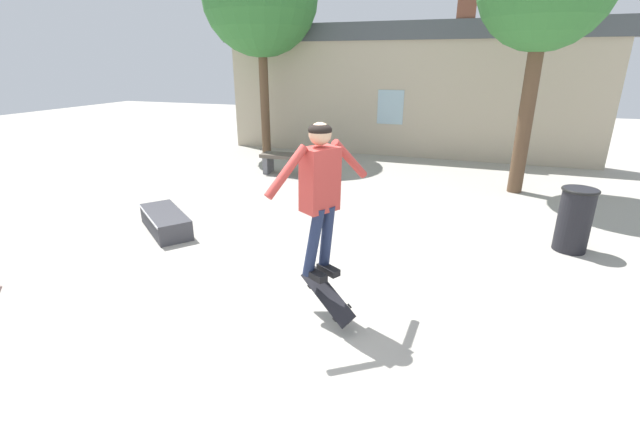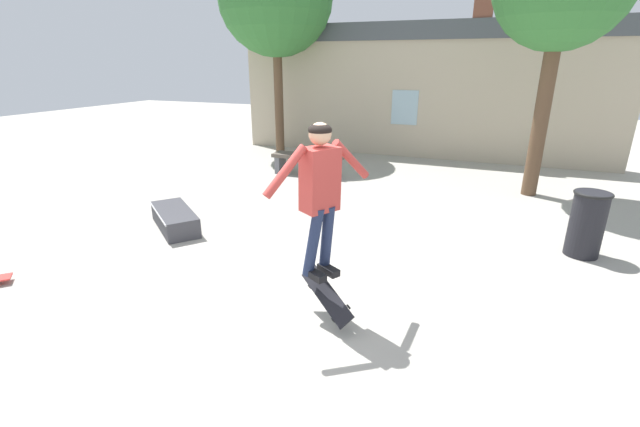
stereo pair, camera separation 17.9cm
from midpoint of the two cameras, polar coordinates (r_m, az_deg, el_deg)
ground_plane at (r=4.75m, az=-5.45°, el=-12.32°), size 40.00×40.00×0.00m
building_backdrop at (r=12.18m, az=13.37°, el=15.96°), size 10.56×0.52×4.31m
park_bench at (r=9.97m, az=-1.13°, el=7.12°), size 1.66×0.49×0.47m
skate_ledge at (r=7.10m, az=-18.10°, el=-0.71°), size 1.30×1.17×0.31m
trash_bin at (r=6.79m, az=32.69°, el=-1.04°), size 0.47×0.47×0.90m
skater at (r=4.03m, az=1.29°, el=3.45°), size 0.69×1.10×1.52m
skateboard_flipping at (r=4.38m, az=2.10°, el=-10.82°), size 0.70×0.52×0.40m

